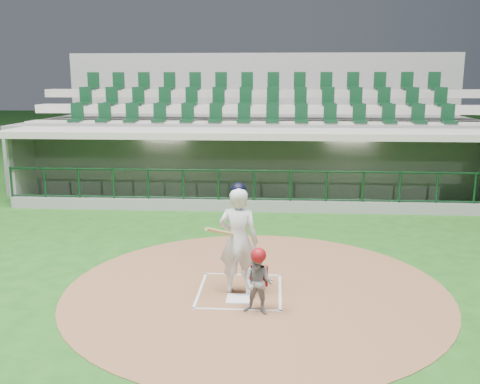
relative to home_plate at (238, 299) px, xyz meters
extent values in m
plane|color=#1A4E16|center=(0.00, 0.70, -0.02)|extent=(120.00, 120.00, 0.00)
cylinder|color=brown|center=(0.30, 0.50, -0.02)|extent=(7.20, 7.20, 0.01)
cube|color=white|center=(0.00, 0.00, 0.00)|extent=(0.43, 0.43, 0.02)
cube|color=white|center=(-0.75, 0.40, 0.00)|extent=(0.05, 1.80, 0.01)
cube|color=white|center=(0.75, 0.40, 0.00)|extent=(0.05, 1.80, 0.01)
cube|color=white|center=(0.00, 1.25, 0.00)|extent=(1.55, 0.05, 0.01)
cube|color=silver|center=(0.00, -0.45, 0.00)|extent=(1.55, 0.05, 0.01)
cube|color=slate|center=(0.00, 8.20, -0.57)|extent=(15.00, 3.00, 0.10)
cube|color=gray|center=(0.00, 9.80, 0.83)|extent=(15.00, 0.20, 2.70)
cube|color=#9E988C|center=(0.00, 9.68, 1.08)|extent=(13.50, 0.04, 0.90)
cube|color=gray|center=(-7.50, 8.20, 0.83)|extent=(0.20, 3.00, 2.70)
cube|color=#A9A599|center=(0.00, 7.95, 2.28)|extent=(15.40, 3.50, 0.20)
cube|color=gray|center=(0.00, 6.65, 0.13)|extent=(15.00, 0.15, 0.40)
cube|color=black|center=(0.00, 6.65, 1.70)|extent=(15.00, 0.01, 0.95)
cube|color=brown|center=(0.00, 9.25, -0.30)|extent=(12.75, 0.40, 0.45)
cube|color=white|center=(-3.00, 8.20, 2.15)|extent=(1.30, 0.35, 0.04)
cube|color=white|center=(3.00, 8.20, 2.15)|extent=(1.30, 0.35, 0.04)
imported|color=maroon|center=(-4.96, 8.97, 0.37)|extent=(1.15, 0.67, 1.78)
imported|color=maroon|center=(-1.94, 8.92, 0.31)|extent=(0.97, 0.42, 1.66)
imported|color=#AA1217|center=(2.64, 8.94, 0.24)|extent=(0.83, 0.63, 1.53)
imported|color=#A01711|center=(3.78, 9.00, 0.38)|extent=(1.68, 0.55, 1.81)
cube|color=slate|center=(0.00, 11.45, 1.13)|extent=(17.00, 6.50, 2.50)
cube|color=#A6A296|center=(0.00, 9.95, 2.28)|extent=(16.60, 0.95, 0.30)
cube|color=#B0AB9F|center=(0.00, 10.90, 2.83)|extent=(16.60, 0.95, 0.30)
cube|color=gray|center=(0.00, 11.85, 3.38)|extent=(16.60, 0.95, 0.30)
cube|color=gray|center=(0.00, 14.80, 2.50)|extent=(17.00, 0.25, 5.05)
imported|color=white|center=(-0.02, 0.29, 1.00)|extent=(0.81, 0.60, 2.01)
sphere|color=black|center=(-0.02, 0.29, 1.94)|extent=(0.28, 0.28, 0.28)
cylinder|color=tan|center=(-0.27, 0.04, 1.23)|extent=(0.58, 0.79, 0.39)
imported|color=gray|center=(0.37, -0.55, 0.53)|extent=(0.61, 0.53, 1.07)
sphere|color=maroon|center=(0.37, -0.55, 1.01)|extent=(0.26, 0.26, 0.26)
cube|color=maroon|center=(0.37, -0.40, 0.60)|extent=(0.32, 0.10, 0.35)
camera|label=1|loc=(0.64, -9.00, 3.85)|focal=40.00mm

